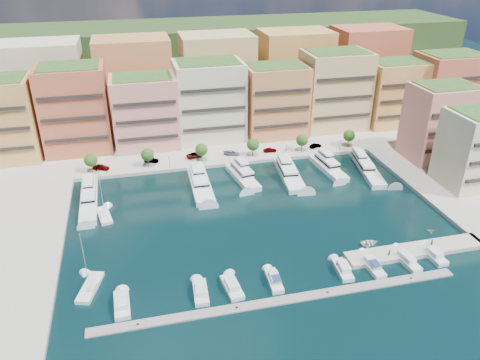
{
  "coord_description": "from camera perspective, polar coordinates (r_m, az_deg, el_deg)",
  "views": [
    {
      "loc": [
        -26.84,
        -94.28,
        61.0
      ],
      "look_at": [
        -1.94,
        9.15,
        6.0
      ],
      "focal_mm": 35.0,
      "sensor_mm": 36.0,
      "label": 1
    }
  ],
  "objects": [
    {
      "name": "ground",
      "position": [
        115.45,
        2.01,
        -4.57
      ],
      "size": [
        400.0,
        400.0,
        0.0
      ],
      "primitive_type": "plane",
      "color": "black",
      "rests_on": "ground"
    },
    {
      "name": "north_quay",
      "position": [
        169.89,
        -3.56,
        6.24
      ],
      "size": [
        220.0,
        64.0,
        2.0
      ],
      "primitive_type": "cube",
      "color": "#9E998E",
      "rests_on": "ground"
    },
    {
      "name": "hillside",
      "position": [
        214.87,
        -5.9,
        10.7
      ],
      "size": [
        240.0,
        40.0,
        58.0
      ],
      "primitive_type": "cube",
      "color": "#1E3917",
      "rests_on": "ground"
    },
    {
      "name": "south_pontoon",
      "position": [
        91.76,
        5.25,
        -14.47
      ],
      "size": [
        72.0,
        2.2,
        0.35
      ],
      "primitive_type": "cube",
      "color": "gray",
      "rests_on": "ground"
    },
    {
      "name": "finger_pier",
      "position": [
        110.34,
        20.56,
        -8.24
      ],
      "size": [
        32.0,
        5.0,
        2.0
      ],
      "primitive_type": "cube",
      "color": "#9E998E",
      "rests_on": "ground"
    },
    {
      "name": "apartment_1",
      "position": [
        154.5,
        -19.45,
        8.18
      ],
      "size": [
        20.0,
        16.5,
        26.8
      ],
      "color": "#B65F3C",
      "rests_on": "north_quay"
    },
    {
      "name": "apartment_2",
      "position": [
        152.31,
        -11.49,
        8.14
      ],
      "size": [
        20.0,
        15.5,
        22.8
      ],
      "color": "tan",
      "rests_on": "north_quay"
    },
    {
      "name": "apartment_3",
      "position": [
        155.69,
        -3.77,
        9.64
      ],
      "size": [
        22.0,
        16.5,
        25.8
      ],
      "color": "beige",
      "rests_on": "north_quay"
    },
    {
      "name": "apartment_4",
      "position": [
        159.15,
        4.3,
        9.64
      ],
      "size": [
        20.0,
        15.5,
        23.8
      ],
      "color": "#C8744B",
      "rests_on": "north_quay"
    },
    {
      "name": "apartment_5",
      "position": [
        168.27,
        11.41,
        10.7
      ],
      "size": [
        22.0,
        16.5,
        26.8
      ],
      "color": "tan",
      "rests_on": "north_quay"
    },
    {
      "name": "apartment_6",
      "position": [
        177.3,
        18.21,
        10.05
      ],
      "size": [
        20.0,
        15.5,
        22.8
      ],
      "color": "#E1B052",
      "rests_on": "north_quay"
    },
    {
      "name": "apartment_7",
      "position": [
        186.55,
        23.93,
        10.21
      ],
      "size": [
        22.0,
        16.5,
        24.8
      ],
      "color": "#B65F3C",
      "rests_on": "north_quay"
    },
    {
      "name": "apartment_east_a",
      "position": [
        152.71,
        23.14,
        6.51
      ],
      "size": [
        18.0,
        14.5,
        22.8
      ],
      "color": "tan",
      "rests_on": "east_quay"
    },
    {
      "name": "apartment_east_b",
      "position": [
        140.1,
        27.16,
        3.43
      ],
      "size": [
        18.0,
        14.5,
        20.8
      ],
      "color": "beige",
      "rests_on": "east_quay"
    },
    {
      "name": "backblock_0",
      "position": [
        176.45,
        -22.63,
        10.49
      ],
      "size": [
        26.0,
        18.0,
        30.0
      ],
      "primitive_type": "cube",
      "color": "beige",
      "rests_on": "north_quay"
    },
    {
      "name": "backblock_1",
      "position": [
        174.2,
        -12.73,
        11.71
      ],
      "size": [
        26.0,
        18.0,
        30.0
      ],
      "primitive_type": "cube",
      "color": "#C8744B",
      "rests_on": "north_quay"
    },
    {
      "name": "backblock_2",
      "position": [
        177.08,
        -2.79,
        12.58
      ],
      "size": [
        26.0,
        18.0,
        30.0
      ],
      "primitive_type": "cube",
      "color": "tan",
      "rests_on": "north_quay"
    },
    {
      "name": "backblock_3",
      "position": [
        184.84,
        6.61,
        13.07
      ],
      "size": [
        26.0,
        18.0,
        30.0
      ],
      "primitive_type": "cube",
      "color": "#E1B052",
      "rests_on": "north_quay"
    },
    {
      "name": "backblock_4",
      "position": [
        196.92,
        15.09,
        13.22
      ],
      "size": [
        26.0,
        18.0,
        30.0
      ],
      "primitive_type": "cube",
      "color": "#B65F3C",
      "rests_on": "north_quay"
    },
    {
      "name": "tree_0",
      "position": [
        140.23,
        -17.74,
        2.31
      ],
      "size": [
        3.8,
        3.8,
        5.65
      ],
      "color": "#473323",
      "rests_on": "north_quay"
    },
    {
      "name": "tree_1",
      "position": [
        139.64,
        -11.22,
        3.03
      ],
      "size": [
        3.8,
        3.8,
        5.65
      ],
      "color": "#473323",
      "rests_on": "north_quay"
    },
    {
      "name": "tree_2",
      "position": [
        140.88,
        -4.73,
        3.7
      ],
      "size": [
        3.8,
        3.8,
        5.65
      ],
      "color": "#473323",
      "rests_on": "north_quay"
    },
    {
      "name": "tree_3",
      "position": [
        143.89,
        1.58,
        4.31
      ],
      "size": [
        3.8,
        3.8,
        5.65
      ],
      "color": "#473323",
      "rests_on": "north_quay"
    },
    {
      "name": "tree_4",
      "position": [
        148.58,
        7.58,
        4.84
      ],
      "size": [
        3.8,
        3.8,
        5.65
      ],
      "color": "#473323",
      "rests_on": "north_quay"
    },
    {
      "name": "tree_5",
      "position": [
        154.79,
        13.16,
        5.29
      ],
      "size": [
        3.8,
        3.8,
        5.65
      ],
      "color": "#473323",
      "rests_on": "north_quay"
    },
    {
      "name": "lamppost_0",
      "position": [
        138.19,
        -16.09,
        1.76
      ],
      "size": [
        0.3,
        0.3,
        4.2
      ],
      "color": "black",
      "rests_on": "north_quay"
    },
    {
      "name": "lamppost_1",
      "position": [
        138.17,
        -8.66,
        2.57
      ],
      "size": [
        0.3,
        0.3,
        4.2
      ],
      "color": "black",
      "rests_on": "north_quay"
    },
    {
      "name": "lamppost_2",
      "position": [
        140.48,
        -1.34,
        3.31
      ],
      "size": [
        0.3,
        0.3,
        4.2
      ],
      "color": "black",
      "rests_on": "north_quay"
    },
    {
      "name": "lamppost_3",
      "position": [
        145.0,
        5.64,
        3.98
      ],
      "size": [
        0.3,
        0.3,
        4.2
      ],
      "color": "black",
      "rests_on": "north_quay"
    },
    {
      "name": "lamppost_4",
      "position": [
        151.53,
        12.12,
        4.54
      ],
      "size": [
        0.3,
        0.3,
        4.2
      ],
      "color": "black",
      "rests_on": "north_quay"
    },
    {
      "name": "yacht_0",
      "position": [
        128.07,
        -17.93,
        -1.95
      ],
      "size": [
        4.56,
        23.71,
        7.3
      ],
      "color": "white",
      "rests_on": "ground"
    },
    {
      "name": "yacht_2",
      "position": [
        129.3,
        -4.9,
        -0.31
      ],
      "size": [
        5.58,
        21.39,
        7.3
      ],
      "color": "white",
      "rests_on": "ground"
    },
    {
      "name": "yacht_3",
      "position": [
        133.16,
        0.25,
        0.66
      ],
      "size": [
        6.91,
        17.37,
        7.3
      ],
      "color": "white",
      "rests_on": "ground"
    },
    {
      "name": "yacht_4",
      "position": [
        135.17,
        5.95,
        0.87
      ],
      "size": [
        7.15,
        21.12,
        7.3
      ],
      "color": "white",
      "rests_on": "ground"
    },
    {
      "name": "yacht_5",
      "position": [
        140.83,
        10.6,
        1.72
      ],
      "size": [
        5.82,
        17.69,
        7.3
      ],
      "color": "white",
      "rests_on": "ground"
    },
    {
      "name": "yacht_6",
      "position": [
        143.24,
        15.09,
        1.66
      ],
      "size": [
        8.47,
        23.86,
        7.3
      ],
      "color": "white",
      "rests_on": "ground"
    },
    {
      "name": "cruiser_0",
      "position": [
        92.44,
        -14.2,
        -14.54
      ],
      "size": [
        3.02,
        7.57,
        2.55
      ],
      "color": "silver",
      "rests_on": "ground"
    },
    {
      "name": "cruiser_2",
      "position": [
        92.7,
        -4.82,
        -13.48
      ],
      "size": [
        3.12,
        7.34,
        2.55
      ],
      "color": "silver",
      "rests_on": "ground"
    },
    {
      "name": "cruiser_3",
      "position": [
        93.5,
        -0.97,
        -12.95
      ],
      "size": [
        3.53,
        7.62,
        2.55
      ],
      "color": "silver",
      "rests_on": "ground"
    },
    {
      "name": "cruiser_4",
      "position": [
        95.24,
        4.17,
        -12.13
      ],
      "size": [
        2.67,
        7.32,
        2.66
      ],
      "color": "silver",
      "rests_on": "ground"
    },
    {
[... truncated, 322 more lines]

